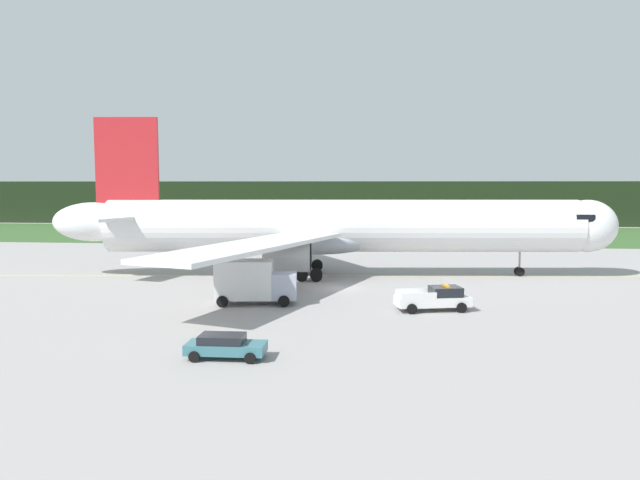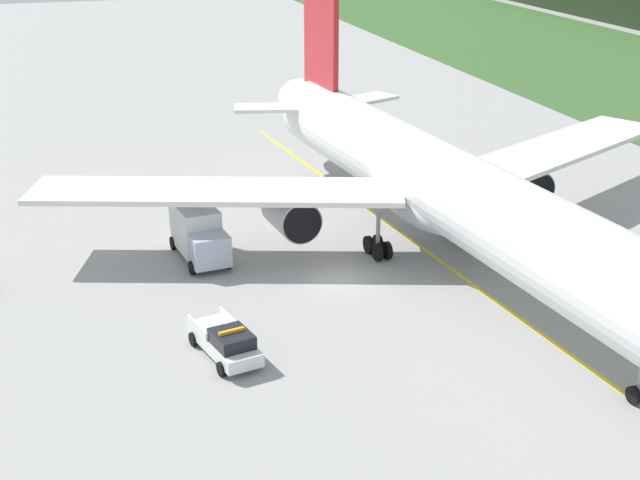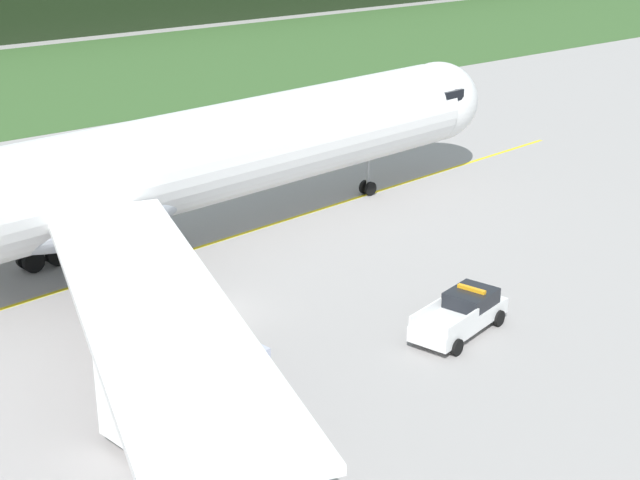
{
  "view_description": "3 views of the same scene",
  "coord_description": "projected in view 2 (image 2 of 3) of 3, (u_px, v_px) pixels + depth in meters",
  "views": [
    {
      "loc": [
        3.77,
        -53.13,
        9.43
      ],
      "look_at": [
        -2.36,
        6.3,
        3.78
      ],
      "focal_mm": 33.65,
      "sensor_mm": 36.0,
      "label": 1
    },
    {
      "loc": [
        49.54,
        -15.94,
        22.88
      ],
      "look_at": [
        1.38,
        -1.55,
        3.42
      ],
      "focal_mm": 51.01,
      "sensor_mm": 36.0,
      "label": 2
    },
    {
      "loc": [
        -21.62,
        -35.25,
        19.28
      ],
      "look_at": [
        5.31,
        -1.44,
        2.94
      ],
      "focal_mm": 53.76,
      "sensor_mm": 36.0,
      "label": 3
    }
  ],
  "objects": [
    {
      "name": "airliner",
      "position": [
        446.0,
        190.0,
        57.75
      ],
      "size": [
        57.5,
        50.58,
        16.04
      ],
      "color": "silver",
      "rests_on": "ground"
    },
    {
      "name": "catering_truck",
      "position": [
        198.0,
        233.0,
        59.61
      ],
      "size": [
        6.53,
        3.31,
        3.62
      ],
      "color": "#A7ACC2",
      "rests_on": "ground"
    },
    {
      "name": "taxiway_centerline_main",
      "position": [
        448.0,
        266.0,
        58.92
      ],
      "size": [
        75.7,
        7.62,
        0.01
      ],
      "primitive_type": "cube",
      "rotation": [
        0.0,
        0.0,
        0.1
      ],
      "color": "yellow",
      "rests_on": "ground"
    },
    {
      "name": "ops_pickup_truck",
      "position": [
        226.0,
        342.0,
        47.18
      ],
      "size": [
        5.79,
        3.21,
        1.94
      ],
      "color": "silver",
      "rests_on": "ground"
    },
    {
      "name": "ground",
      "position": [
        337.0,
        281.0,
        56.78
      ],
      "size": [
        320.0,
        320.0,
        0.0
      ],
      "primitive_type": "plane",
      "color": "#979392"
    }
  ]
}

